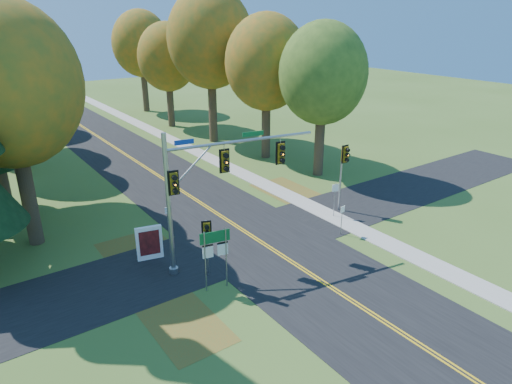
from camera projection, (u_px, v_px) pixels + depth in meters
ground at (274, 251)px, 26.98m from camera, size 160.00×160.00×0.00m
road_main at (274, 251)px, 26.98m from camera, size 8.00×160.00×0.02m
road_cross at (255, 238)px, 28.49m from camera, size 60.00×6.00×0.02m
centerline_left at (273, 251)px, 26.92m from camera, size 0.10×160.00×0.01m
centerline_right at (276, 250)px, 27.03m from camera, size 0.10×160.00×0.01m
sidewalk_east at (348, 224)px, 30.32m from camera, size 1.60×160.00×0.06m
leaf_patch_w_near at (144, 255)px, 26.49m from camera, size 4.00×6.00×0.00m
leaf_patch_e at (297, 195)px, 35.20m from camera, size 3.50×8.00×0.00m
leaf_patch_w_far at (184, 324)px, 20.65m from camera, size 3.00×5.00×0.00m
tree_w_a at (8, 85)px, 24.60m from camera, size 8.00×8.00×14.15m
tree_e_a at (323, 74)px, 36.76m from camera, size 7.20×7.20×12.73m
tree_e_b at (267, 63)px, 41.46m from camera, size 7.60×7.60×13.33m
tree_w_c at (2, 81)px, 37.46m from camera, size 6.80×6.80×11.91m
tree_e_c at (211, 39)px, 46.37m from camera, size 8.80×8.80×15.79m
tree_e_d at (168, 57)px, 53.88m from camera, size 7.00×7.00×12.32m
tree_e_e at (141, 44)px, 62.29m from camera, size 7.80×7.80×13.74m
traffic_mast at (207, 181)px, 23.68m from camera, size 8.47×1.70×7.77m
east_signal_pole at (344, 162)px, 31.10m from camera, size 0.56×0.65×4.85m
ped_signal_pole at (207, 235)px, 23.46m from camera, size 0.49×0.59×3.29m
route_sign_cluster at (215, 248)px, 22.48m from camera, size 1.52×0.36×3.30m
info_kiosk at (149, 243)px, 25.73m from camera, size 1.48×0.54×2.04m
reg_sign_e_north at (335, 194)px, 30.91m from camera, size 0.46×0.18×2.47m
reg_sign_e_south at (342, 215)px, 28.48m from camera, size 0.39×0.08×2.02m
reg_sign_w at (168, 215)px, 28.26m from camera, size 0.40×0.06×2.08m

